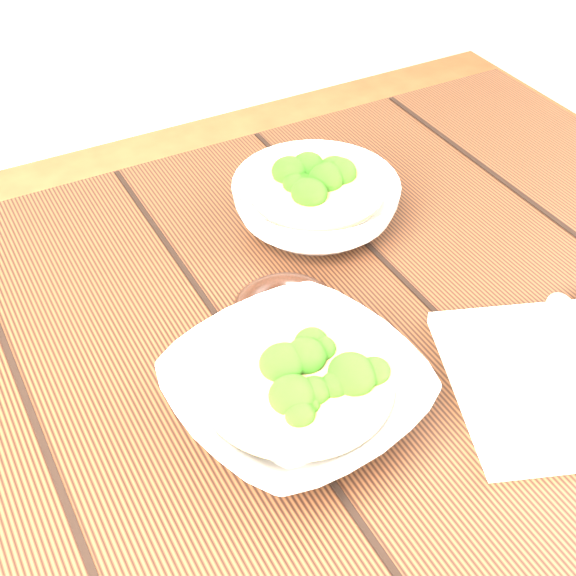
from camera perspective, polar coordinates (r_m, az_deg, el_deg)
The scene contains 5 objects.
table at distance 0.86m, azimuth -0.90°, elevation -10.99°, with size 1.20×0.80×0.75m.
soup_bowl_front at distance 0.71m, azimuth 0.58°, elevation -7.35°, with size 0.25×0.25×0.06m.
soup_bowl_back at distance 0.92m, azimuth 1.98°, elevation 6.08°, with size 0.25×0.25×0.07m.
trivet at distance 0.80m, azimuth -0.13°, elevation -1.66°, with size 0.11×0.11×0.03m, color black.
spoon_left at distance 0.82m, azimuth 19.25°, elevation -3.40°, with size 0.13×0.17×0.01m.
Camera 1 is at (-0.24, -0.47, 1.30)m, focal length 50.00 mm.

